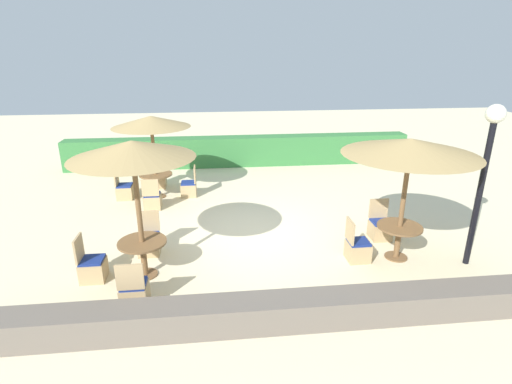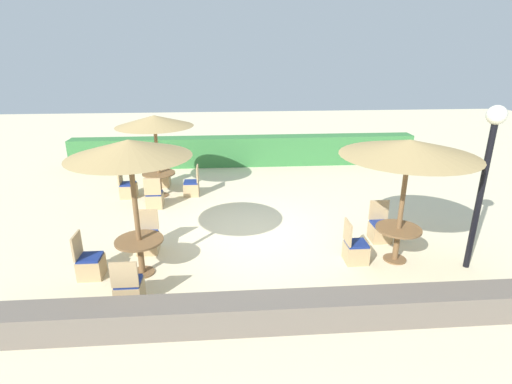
% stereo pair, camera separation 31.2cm
% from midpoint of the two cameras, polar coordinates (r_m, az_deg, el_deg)
% --- Properties ---
extents(ground_plane, '(40.00, 40.00, 0.00)m').
position_cam_midpoint_polar(ground_plane, '(9.75, 1.19, -6.18)').
color(ground_plane, beige).
extents(hedge_row, '(13.00, 0.70, 1.11)m').
position_cam_midpoint_polar(hedge_row, '(15.41, -1.02, 5.88)').
color(hedge_row, '#387A3D').
rests_on(hedge_row, ground_plane).
extents(stone_border, '(10.00, 0.56, 0.51)m').
position_cam_midpoint_polar(stone_border, '(6.77, 4.05, -16.77)').
color(stone_border, '#6B6056').
rests_on(stone_border, ground_plane).
extents(lamp_post, '(0.36, 0.36, 3.32)m').
position_cam_midpoint_polar(lamp_post, '(8.80, 31.12, 4.29)').
color(lamp_post, black).
rests_on(lamp_post, ground_plane).
extents(parasol_back_left, '(2.25, 2.25, 2.47)m').
position_cam_midpoint_polar(parasol_back_left, '(12.01, -13.60, 9.78)').
color(parasol_back_left, brown).
rests_on(parasol_back_left, ground_plane).
extents(round_table_back_left, '(0.98, 0.98, 0.74)m').
position_cam_midpoint_polar(round_table_back_left, '(12.42, -12.96, 1.93)').
color(round_table_back_left, brown).
rests_on(round_table_back_left, ground_plane).
extents(patio_chair_back_left_north, '(0.46, 0.46, 0.93)m').
position_cam_midpoint_polar(patio_chair_back_left_north, '(13.41, -12.53, 1.94)').
color(patio_chair_back_left_north, tan).
rests_on(patio_chair_back_left_north, ground_plane).
extents(patio_chair_back_left_east, '(0.46, 0.46, 0.93)m').
position_cam_midpoint_polar(patio_chair_back_left_east, '(12.38, -8.43, 0.70)').
color(patio_chair_back_left_east, tan).
rests_on(patio_chair_back_left_east, ground_plane).
extents(patio_chair_back_left_south, '(0.46, 0.46, 0.93)m').
position_cam_midpoint_polar(patio_chair_back_left_south, '(11.62, -13.54, -0.94)').
color(patio_chair_back_left_south, tan).
rests_on(patio_chair_back_left_south, ground_plane).
extents(patio_chair_back_left_west, '(0.46, 0.46, 0.93)m').
position_cam_midpoint_polar(patio_chair_back_left_west, '(12.64, -17.16, 0.41)').
color(patio_chair_back_left_west, tan).
rests_on(patio_chair_back_left_west, ground_plane).
extents(parasol_front_left, '(2.26, 2.26, 2.74)m').
position_cam_midpoint_polar(parasol_front_left, '(7.54, -16.56, 5.86)').
color(parasol_front_left, brown).
rests_on(parasol_front_left, ground_plane).
extents(round_table_front_left, '(0.94, 0.94, 0.75)m').
position_cam_midpoint_polar(round_table_front_left, '(8.23, -15.20, -7.75)').
color(round_table_front_left, brown).
rests_on(round_table_front_left, ground_plane).
extents(patio_chair_front_left_south, '(0.46, 0.46, 0.93)m').
position_cam_midpoint_polar(patio_chair_front_left_south, '(7.54, -16.51, -13.30)').
color(patio_chair_front_left_south, tan).
rests_on(patio_chair_front_left_south, ground_plane).
extents(patio_chair_front_left_north, '(0.46, 0.46, 0.93)m').
position_cam_midpoint_polar(patio_chair_front_left_north, '(9.19, -14.25, -6.76)').
color(patio_chair_front_left_north, tan).
rests_on(patio_chair_front_left_north, ground_plane).
extents(patio_chair_front_left_west, '(0.46, 0.46, 0.93)m').
position_cam_midpoint_polar(patio_chair_front_left_west, '(8.58, -21.66, -9.63)').
color(patio_chair_front_left_west, tan).
rests_on(patio_chair_front_left_west, ground_plane).
extents(parasol_front_right, '(2.70, 2.70, 2.62)m').
position_cam_midpoint_polar(parasol_front_right, '(8.39, 22.07, 5.80)').
color(parasol_front_right, brown).
rests_on(parasol_front_right, ground_plane).
extents(round_table_front_right, '(0.94, 0.94, 0.75)m').
position_cam_midpoint_polar(round_table_front_right, '(9.00, 20.52, -5.92)').
color(round_table_front_right, brown).
rests_on(round_table_front_right, ground_plane).
extents(patio_chair_front_right_west, '(0.46, 0.46, 0.93)m').
position_cam_midpoint_polar(patio_chair_front_right_west, '(8.80, 14.97, -8.06)').
color(patio_chair_front_right_west, tan).
rests_on(patio_chair_front_right_west, ground_plane).
extents(patio_chair_front_right_north, '(0.46, 0.46, 0.93)m').
position_cam_midpoint_polar(patio_chair_front_right_north, '(9.90, 18.17, -5.15)').
color(patio_chair_front_right_north, tan).
rests_on(patio_chair_front_right_north, ground_plane).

